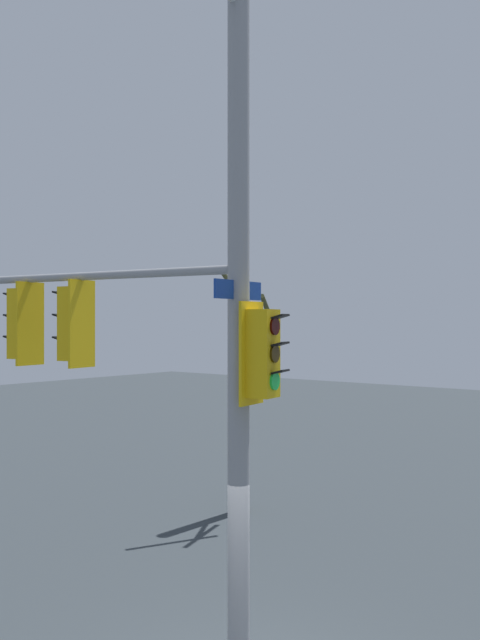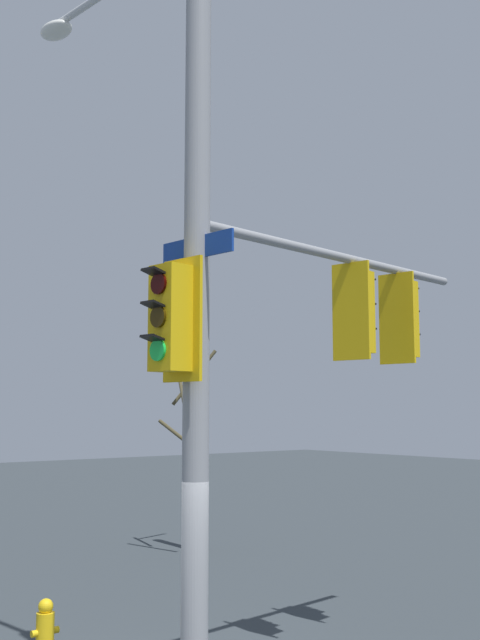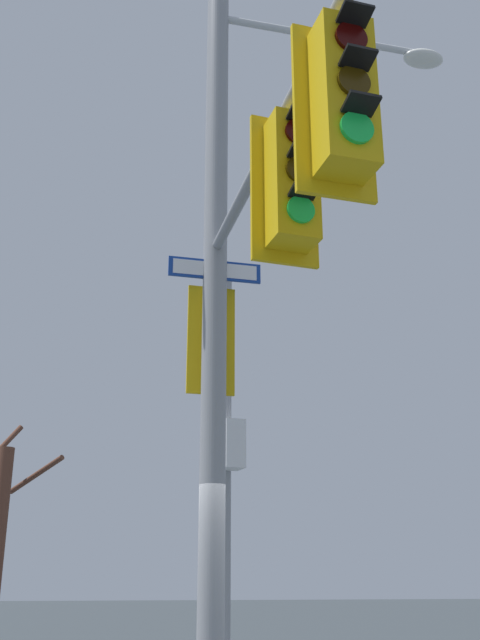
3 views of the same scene
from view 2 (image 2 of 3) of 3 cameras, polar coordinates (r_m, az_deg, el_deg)
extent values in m
cylinder|color=gray|center=(8.08, -3.29, 2.05)|extent=(0.28, 0.28, 8.95)
ellipsoid|color=silver|center=(11.70, -13.70, 20.46)|extent=(0.43, 0.64, 0.20)
cylinder|color=gray|center=(10.11, 7.80, 4.67)|extent=(5.18, 0.75, 0.12)
cube|color=gold|center=(10.24, 8.88, 0.58)|extent=(0.36, 0.41, 1.10)
cube|color=gold|center=(10.10, 8.37, 0.68)|extent=(0.15, 0.56, 1.30)
cylinder|color=#2F0403|center=(10.43, 9.32, 2.34)|extent=(0.07, 0.22, 0.22)
cube|color=black|center=(10.51, 9.52, 2.94)|extent=(0.20, 0.24, 0.06)
cylinder|color=#352504|center=(10.38, 9.36, 0.49)|extent=(0.07, 0.22, 0.22)
cube|color=black|center=(10.46, 9.56, 1.10)|extent=(0.20, 0.24, 0.06)
cylinder|color=#19D147|center=(10.34, 9.39, -1.38)|extent=(0.07, 0.22, 0.22)
cube|color=black|center=(10.42, 9.60, -0.75)|extent=(0.20, 0.24, 0.06)
cylinder|color=gray|center=(10.34, 8.81, 4.02)|extent=(0.04, 0.04, 0.15)
cube|color=gold|center=(11.14, 12.19, 0.05)|extent=(0.35, 0.40, 1.10)
cube|color=gold|center=(10.99, 11.74, 0.13)|extent=(0.13, 0.56, 1.30)
cylinder|color=#2F0403|center=(11.33, 12.56, 1.69)|extent=(0.07, 0.22, 0.22)
cube|color=black|center=(11.41, 12.73, 2.24)|extent=(0.19, 0.23, 0.06)
cylinder|color=#352504|center=(11.28, 12.61, -0.02)|extent=(0.07, 0.22, 0.22)
cube|color=black|center=(11.36, 12.78, 0.55)|extent=(0.19, 0.23, 0.06)
cylinder|color=#19D147|center=(11.25, 12.65, -1.74)|extent=(0.07, 0.22, 0.22)
cube|color=black|center=(11.32, 12.82, -1.16)|extent=(0.19, 0.23, 0.06)
cylinder|color=gray|center=(11.23, 12.10, 3.22)|extent=(0.04, 0.04, 0.15)
cube|color=gold|center=(7.80, -5.28, 0.13)|extent=(0.35, 0.40, 1.10)
cube|color=gold|center=(7.92, -4.35, 0.03)|extent=(0.12, 0.56, 1.30)
cylinder|color=#2F0403|center=(7.75, -6.17, 2.74)|extent=(0.06, 0.22, 0.22)
cube|color=black|center=(7.72, -6.58, 3.68)|extent=(0.19, 0.23, 0.06)
cylinder|color=#352504|center=(7.70, -6.20, 0.24)|extent=(0.06, 0.22, 0.22)
cube|color=black|center=(7.67, -6.61, 1.18)|extent=(0.19, 0.23, 0.06)
cylinder|color=#19D147|center=(7.66, -6.23, -2.28)|extent=(0.06, 0.22, 0.22)
cube|color=black|center=(7.63, -6.65, -1.35)|extent=(0.19, 0.23, 0.06)
cube|color=navy|center=(8.17, -3.27, 5.49)|extent=(0.16, 1.10, 0.24)
cube|color=white|center=(8.18, -3.17, 5.47)|extent=(0.13, 0.99, 0.18)
cylinder|color=yellow|center=(11.18, -14.51, -21.96)|extent=(0.24, 0.24, 0.55)
sphere|color=yellow|center=(11.09, -14.45, -20.19)|extent=(0.20, 0.20, 0.20)
cylinder|color=yellow|center=(11.12, -15.21, -21.88)|extent=(0.10, 0.09, 0.09)
cylinder|color=yellow|center=(11.23, -13.80, -21.76)|extent=(0.10, 0.09, 0.09)
cylinder|color=#474028|center=(18.01, -3.05, -10.93)|extent=(0.24, 0.24, 3.90)
cylinder|color=#474028|center=(17.86, -4.38, -5.53)|extent=(0.40, 0.91, 1.15)
cylinder|color=#474028|center=(17.46, -4.45, -8.86)|extent=(0.45, 1.36, 0.83)
cylinder|color=#474028|center=(18.49, -3.46, -4.34)|extent=(1.09, 0.46, 1.37)
camera|label=1|loc=(13.65, -42.35, 0.58)|focal=39.53mm
camera|label=3|loc=(13.83, 26.91, -12.83)|focal=40.84mm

